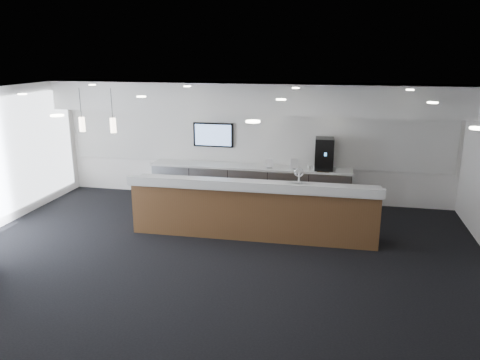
# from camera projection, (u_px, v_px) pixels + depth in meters

# --- Properties ---
(ground) EXTENTS (10.00, 10.00, 0.00)m
(ground) POSITION_uv_depth(u_px,v_px,m) (212.00, 262.00, 8.54)
(ground) COLOR black
(ground) RESTS_ON ground
(ceiling) EXTENTS (10.00, 8.00, 0.02)m
(ceiling) POSITION_uv_depth(u_px,v_px,m) (209.00, 96.00, 7.74)
(ceiling) COLOR black
(ceiling) RESTS_ON back_wall
(back_wall) EXTENTS (10.00, 0.02, 3.00)m
(back_wall) POSITION_uv_depth(u_px,v_px,m) (252.00, 141.00, 11.91)
(back_wall) COLOR white
(back_wall) RESTS_ON ground
(soffit_bulkhead) EXTENTS (10.00, 0.90, 0.70)m
(soffit_bulkhead) POSITION_uv_depth(u_px,v_px,m) (249.00, 98.00, 11.18)
(soffit_bulkhead) COLOR silver
(soffit_bulkhead) RESTS_ON back_wall
(alcove_panel) EXTENTS (9.80, 0.06, 1.40)m
(alcove_panel) POSITION_uv_depth(u_px,v_px,m) (252.00, 138.00, 11.86)
(alcove_panel) COLOR silver
(alcove_panel) RESTS_ON back_wall
(back_credenza) EXTENTS (5.06, 0.66, 0.95)m
(back_credenza) POSITION_uv_depth(u_px,v_px,m) (249.00, 184.00, 11.84)
(back_credenza) COLOR gray
(back_credenza) RESTS_ON ground
(wall_tv) EXTENTS (1.05, 0.08, 0.62)m
(wall_tv) POSITION_uv_depth(u_px,v_px,m) (213.00, 135.00, 11.98)
(wall_tv) COLOR black
(wall_tv) RESTS_ON back_wall
(pendant_left) EXTENTS (0.12, 0.12, 0.30)m
(pendant_left) POSITION_uv_depth(u_px,v_px,m) (103.00, 129.00, 9.17)
(pendant_left) COLOR #FFE7C6
(pendant_left) RESTS_ON ceiling
(pendant_right) EXTENTS (0.12, 0.12, 0.30)m
(pendant_right) POSITION_uv_depth(u_px,v_px,m) (71.00, 128.00, 9.31)
(pendant_right) COLOR #FFE7C6
(pendant_right) RESTS_ON ceiling
(ceiling_can_lights) EXTENTS (7.00, 5.00, 0.02)m
(ceiling_can_lights) POSITION_uv_depth(u_px,v_px,m) (209.00, 98.00, 7.75)
(ceiling_can_lights) COLOR white
(ceiling_can_lights) RESTS_ON ceiling
(service_counter) EXTENTS (5.10, 0.92, 1.49)m
(service_counter) POSITION_uv_depth(u_px,v_px,m) (253.00, 209.00, 9.63)
(service_counter) COLOR brown
(service_counter) RESTS_ON ground
(coffee_machine) EXTENTS (0.46, 0.58, 0.77)m
(coffee_machine) POSITION_uv_depth(u_px,v_px,m) (324.00, 154.00, 11.26)
(coffee_machine) COLOR black
(coffee_machine) RESTS_ON back_credenza
(info_sign_left) EXTENTS (0.17, 0.05, 0.23)m
(info_sign_left) POSITION_uv_depth(u_px,v_px,m) (269.00, 163.00, 11.46)
(info_sign_left) COLOR white
(info_sign_left) RESTS_ON back_credenza
(info_sign_right) EXTENTS (0.19, 0.07, 0.26)m
(info_sign_right) POSITION_uv_depth(u_px,v_px,m) (294.00, 164.00, 11.35)
(info_sign_right) COLOR white
(info_sign_right) RESTS_ON back_credenza
(cup_0) EXTENTS (0.10, 0.10, 0.09)m
(cup_0) POSITION_uv_depth(u_px,v_px,m) (326.00, 168.00, 11.27)
(cup_0) COLOR white
(cup_0) RESTS_ON back_credenza
(cup_1) EXTENTS (0.14, 0.14, 0.09)m
(cup_1) POSITION_uv_depth(u_px,v_px,m) (320.00, 168.00, 11.30)
(cup_1) COLOR white
(cup_1) RESTS_ON back_credenza
(cup_2) EXTENTS (0.12, 0.12, 0.09)m
(cup_2) POSITION_uv_depth(u_px,v_px,m) (315.00, 168.00, 11.32)
(cup_2) COLOR white
(cup_2) RESTS_ON back_credenza
(cup_3) EXTENTS (0.13, 0.13, 0.09)m
(cup_3) POSITION_uv_depth(u_px,v_px,m) (309.00, 167.00, 11.35)
(cup_3) COLOR white
(cup_3) RESTS_ON back_credenza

